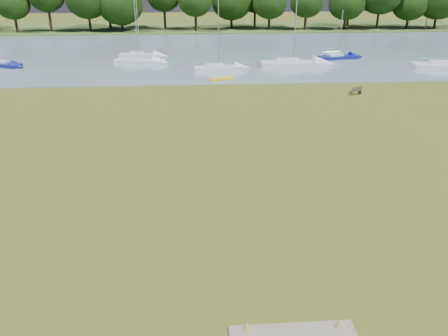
{
  "coord_description": "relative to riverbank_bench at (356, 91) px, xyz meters",
  "views": [
    {
      "loc": [
        -3.03,
        -23.56,
        11.03
      ],
      "look_at": [
        -1.55,
        -2.0,
        1.23
      ],
      "focal_mm": 35.0,
      "sensor_mm": 36.0,
      "label": 1
    }
  ],
  "objects": [
    {
      "name": "sailboat_5",
      "position": [
        15.4,
        11.4,
        0.13
      ],
      "size": [
        8.31,
        3.72,
        9.48
      ],
      "rotation": [
        0.0,
        0.0,
        -0.19
      ],
      "color": "silver",
      "rests_on": "river"
    },
    {
      "name": "sailboat_2",
      "position": [
        -22.83,
        17.4,
        0.06
      ],
      "size": [
        6.49,
        3.16,
        8.74
      ],
      "rotation": [
        0.0,
        0.0,
        -0.24
      ],
      "color": "silver",
      "rests_on": "river"
    },
    {
      "name": "tree_line",
      "position": [
        -22.0,
        50.94,
        5.35
      ],
      "size": [
        123.64,
        7.97,
        9.65
      ],
      "color": "black",
      "rests_on": "far_bank"
    },
    {
      "name": "ground",
      "position": [
        -12.59,
        -17.06,
        -0.41
      ],
      "size": [
        220.0,
        220.0,
        0.0
      ],
      "primitive_type": "plane",
      "color": "brown"
    },
    {
      "name": "sailboat_8",
      "position": [
        -23.07,
        21.52,
        0.08
      ],
      "size": [
        5.85,
        2.01,
        7.59
      ],
      "rotation": [
        0.0,
        0.0,
        -0.07
      ],
      "color": "silver",
      "rests_on": "river"
    },
    {
      "name": "sailboat_6",
      "position": [
        -3.28,
        13.99,
        0.19
      ],
      "size": [
        8.04,
        2.26,
        11.65
      ],
      "rotation": [
        0.0,
        0.0,
        0.0
      ],
      "color": "silver",
      "rests_on": "river"
    },
    {
      "name": "riverbank_bench",
      "position": [
        0.0,
        0.0,
        0.0
      ],
      "size": [
        1.36,
        0.89,
        0.81
      ],
      "rotation": [
        0.0,
        0.0,
        0.42
      ],
      "color": "brown",
      "rests_on": "ground"
    },
    {
      "name": "sailboat_3",
      "position": [
        -12.72,
        12.15,
        0.1
      ],
      "size": [
        6.04,
        2.31,
        8.98
      ],
      "rotation": [
        0.0,
        0.0,
        0.11
      ],
      "color": "silver",
      "rests_on": "river"
    },
    {
      "name": "sailboat_1",
      "position": [
        -39.58,
        16.15,
        0.08
      ],
      "size": [
        5.32,
        3.49,
        7.55
      ],
      "rotation": [
        0.0,
        0.0,
        -0.43
      ],
      "color": "navy",
      "rests_on": "river"
    },
    {
      "name": "river",
      "position": [
        -12.59,
        24.94,
        -0.41
      ],
      "size": [
        220.0,
        40.0,
        0.1
      ],
      "primitive_type": "cube",
      "color": "slate",
      "rests_on": "ground"
    },
    {
      "name": "far_bank",
      "position": [
        -12.59,
        54.94,
        -0.41
      ],
      "size": [
        220.0,
        20.0,
        0.4
      ],
      "primitive_type": "cube",
      "color": "#4C6626",
      "rests_on": "ground"
    },
    {
      "name": "sailboat_0",
      "position": [
        3.9,
        18.33,
        0.05
      ],
      "size": [
        5.76,
        2.54,
        6.27
      ],
      "rotation": [
        0.0,
        0.0,
        0.18
      ],
      "color": "navy",
      "rests_on": "river"
    },
    {
      "name": "kayak",
      "position": [
        -12.55,
        6.94,
        -0.22
      ],
      "size": [
        2.8,
        1.72,
        0.28
      ],
      "primitive_type": "cube",
      "rotation": [
        0.0,
        0.0,
        0.42
      ],
      "color": "yellow",
      "rests_on": "river"
    }
  ]
}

